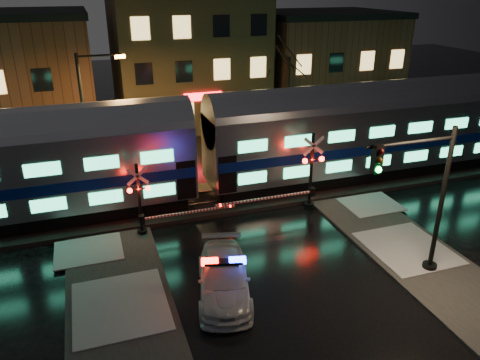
{
  "coord_description": "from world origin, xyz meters",
  "views": [
    {
      "loc": [
        -6.81,
        -18.18,
        11.54
      ],
      "look_at": [
        0.18,
        2.5,
        2.2
      ],
      "focal_mm": 35.0,
      "sensor_mm": 36.0,
      "label": 1
    }
  ],
  "objects_px": {
    "traffic_light": "(422,202)",
    "streetlight": "(89,114)",
    "crossing_signal_left": "(148,207)",
    "crossing_signal_right": "(305,180)",
    "police_car": "(224,278)"
  },
  "relations": [
    {
      "from": "crossing_signal_right",
      "to": "traffic_light",
      "type": "relative_size",
      "value": 0.94
    },
    {
      "from": "police_car",
      "to": "crossing_signal_left",
      "type": "height_order",
      "value": "crossing_signal_left"
    },
    {
      "from": "crossing_signal_right",
      "to": "traffic_light",
      "type": "bearing_deg",
      "value": -77.24
    },
    {
      "from": "police_car",
      "to": "crossing_signal_left",
      "type": "bearing_deg",
      "value": 124.3
    },
    {
      "from": "streetlight",
      "to": "police_car",
      "type": "bearing_deg",
      "value": -71.3
    },
    {
      "from": "crossing_signal_left",
      "to": "police_car",
      "type": "bearing_deg",
      "value": -69.82
    },
    {
      "from": "crossing_signal_left",
      "to": "streetlight",
      "type": "height_order",
      "value": "streetlight"
    },
    {
      "from": "traffic_light",
      "to": "streetlight",
      "type": "distance_m",
      "value": 18.26
    },
    {
      "from": "crossing_signal_right",
      "to": "crossing_signal_left",
      "type": "height_order",
      "value": "crossing_signal_right"
    },
    {
      "from": "crossing_signal_right",
      "to": "crossing_signal_left",
      "type": "bearing_deg",
      "value": -179.91
    },
    {
      "from": "crossing_signal_right",
      "to": "traffic_light",
      "type": "xyz_separation_m",
      "value": [
        1.59,
        -7.0,
        1.65
      ]
    },
    {
      "from": "traffic_light",
      "to": "crossing_signal_left",
      "type": "bearing_deg",
      "value": 148.32
    },
    {
      "from": "police_car",
      "to": "streetlight",
      "type": "distance_m",
      "value": 13.62
    },
    {
      "from": "streetlight",
      "to": "crossing_signal_left",
      "type": "bearing_deg",
      "value": -72.58
    },
    {
      "from": "crossing_signal_left",
      "to": "streetlight",
      "type": "distance_m",
      "value": 7.66
    }
  ]
}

